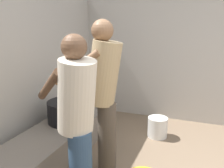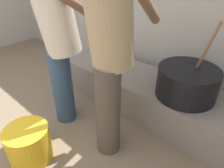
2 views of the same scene
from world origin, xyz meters
name	(u,v)px [view 1 (image 1 of 2)]	position (x,y,z in m)	size (l,w,h in m)	color
block_enclosure_right	(218,61)	(2.61, 0.00, 1.04)	(0.20, 4.87, 2.08)	#ADA8A0
hearth_ledge	(47,150)	(0.54, 1.82, 0.18)	(2.07, 0.60, 0.37)	slate
cooking_pot_main	(68,111)	(1.00, 1.79, 0.51)	(0.53, 0.53, 0.73)	black
cook_in_cream_shirt	(77,115)	(0.09, 1.14, 0.87)	(0.62, 0.71, 1.53)	navy
cook_in_tan_shirt	(104,89)	(0.67, 1.15, 0.95)	(0.45, 0.73, 1.65)	#4C4238
bucket_white_plastic	(158,127)	(1.74, 0.75, 0.15)	(0.29, 0.29, 0.29)	silver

